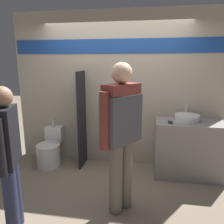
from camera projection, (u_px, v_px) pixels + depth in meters
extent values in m
plane|color=gray|center=(110.00, 176.00, 3.60)|extent=(16.00, 16.00, 0.00)
cube|color=#B2A893|center=(116.00, 90.00, 3.88)|extent=(3.69, 0.06, 2.70)
cube|color=#1E479E|center=(116.00, 46.00, 3.68)|extent=(3.62, 0.01, 0.24)
cube|color=gray|center=(188.00, 149.00, 3.57)|extent=(1.09, 0.59, 0.91)
cylinder|color=white|center=(187.00, 118.00, 3.52)|extent=(0.39, 0.39, 0.10)
cylinder|color=silver|center=(186.00, 109.00, 3.62)|extent=(0.03, 0.03, 0.14)
cube|color=black|center=(170.00, 122.00, 3.41)|extent=(0.07, 0.14, 0.01)
cube|color=black|center=(82.00, 120.00, 3.84)|extent=(0.03, 0.44, 1.69)
cylinder|color=silver|center=(115.00, 150.00, 3.94)|extent=(0.04, 0.04, 0.58)
ellipsoid|color=white|center=(115.00, 125.00, 3.83)|extent=(0.35, 0.28, 0.41)
cube|color=white|center=(117.00, 119.00, 3.95)|extent=(0.34, 0.02, 0.51)
cylinder|color=silver|center=(116.00, 107.00, 3.86)|extent=(0.06, 0.06, 0.16)
cylinder|color=white|center=(49.00, 156.00, 3.92)|extent=(0.41, 0.41, 0.38)
torus|color=white|center=(48.00, 145.00, 3.87)|extent=(0.42, 0.42, 0.04)
cube|color=white|center=(54.00, 133.00, 4.13)|extent=(0.32, 0.16, 0.28)
cylinder|color=silver|center=(53.00, 122.00, 4.06)|extent=(0.06, 0.06, 0.14)
cylinder|color=#666056|center=(116.00, 179.00, 2.66)|extent=(0.17, 0.17, 0.89)
cylinder|color=#666056|center=(125.00, 174.00, 2.78)|extent=(0.17, 0.17, 0.89)
cube|color=brown|center=(121.00, 114.00, 2.54)|extent=(0.44, 0.50, 0.71)
cube|color=#4C4C56|center=(121.00, 119.00, 2.55)|extent=(0.48, 0.53, 0.56)
cylinder|color=brown|center=(105.00, 121.00, 2.37)|extent=(0.11, 0.11, 0.65)
cylinder|color=brown|center=(136.00, 113.00, 2.73)|extent=(0.11, 0.11, 0.65)
sphere|color=beige|center=(122.00, 73.00, 2.44)|extent=(0.24, 0.24, 0.24)
cylinder|color=#282D4C|center=(11.00, 201.00, 2.32)|extent=(0.15, 0.15, 0.78)
cylinder|color=#282D4C|center=(15.00, 193.00, 2.46)|extent=(0.15, 0.15, 0.78)
cube|color=black|center=(6.00, 137.00, 2.24)|extent=(0.31, 0.44, 0.62)
cylinder|color=black|center=(12.00, 133.00, 2.47)|extent=(0.10, 0.10, 0.57)
sphere|color=#A87A5B|center=(1.00, 97.00, 2.15)|extent=(0.21, 0.21, 0.21)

